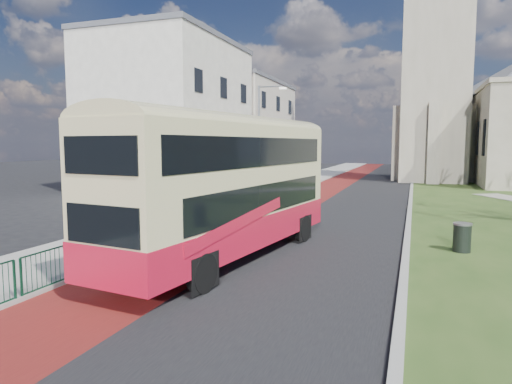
% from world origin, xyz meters
% --- Properties ---
extents(ground, '(160.00, 160.00, 0.00)m').
position_xyz_m(ground, '(0.00, 0.00, 0.00)').
color(ground, black).
rests_on(ground, ground).
extents(road_carriageway, '(9.00, 120.00, 0.01)m').
position_xyz_m(road_carriageway, '(1.50, 20.00, 0.01)').
color(road_carriageway, black).
rests_on(road_carriageway, ground).
extents(bus_lane, '(3.40, 120.00, 0.01)m').
position_xyz_m(bus_lane, '(-1.20, 20.00, 0.01)').
color(bus_lane, '#591414').
rests_on(bus_lane, ground).
extents(pavement_west, '(4.00, 120.00, 0.12)m').
position_xyz_m(pavement_west, '(-5.00, 20.00, 0.06)').
color(pavement_west, gray).
rests_on(pavement_west, ground).
extents(kerb_west, '(0.25, 120.00, 0.13)m').
position_xyz_m(kerb_west, '(-3.00, 20.00, 0.07)').
color(kerb_west, '#999993').
rests_on(kerb_west, ground).
extents(kerb_east, '(0.25, 80.00, 0.13)m').
position_xyz_m(kerb_east, '(6.10, 22.00, 0.07)').
color(kerb_east, '#999993').
rests_on(kerb_east, ground).
extents(pedestrian_railing, '(0.07, 24.00, 1.12)m').
position_xyz_m(pedestrian_railing, '(-2.95, 4.00, 0.55)').
color(pedestrian_railing, '#0C3721').
rests_on(pedestrian_railing, ground).
extents(gothic_church, '(16.38, 18.00, 40.00)m').
position_xyz_m(gothic_church, '(12.56, 38.00, 13.13)').
color(gothic_church, gray).
rests_on(gothic_church, ground).
extents(street_block_near, '(10.30, 14.30, 13.00)m').
position_xyz_m(street_block_near, '(-14.00, 22.00, 6.51)').
color(street_block_near, beige).
rests_on(street_block_near, ground).
extents(street_block_far, '(10.30, 16.30, 11.50)m').
position_xyz_m(street_block_far, '(-14.00, 38.00, 5.76)').
color(street_block_far, '#BFB4A2').
rests_on(street_block_far, ground).
extents(streetlamp, '(2.13, 0.18, 8.00)m').
position_xyz_m(streetlamp, '(-4.35, 18.00, 4.59)').
color(streetlamp, gray).
rests_on(streetlamp, pavement_west).
extents(bus, '(4.20, 11.62, 4.75)m').
position_xyz_m(bus, '(0.36, 0.63, 2.71)').
color(bus, '#B01029').
rests_on(bus, ground).
extents(litter_bin, '(0.78, 0.78, 1.06)m').
position_xyz_m(litter_bin, '(8.00, 4.23, 0.57)').
color(litter_bin, black).
rests_on(litter_bin, grass_green).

